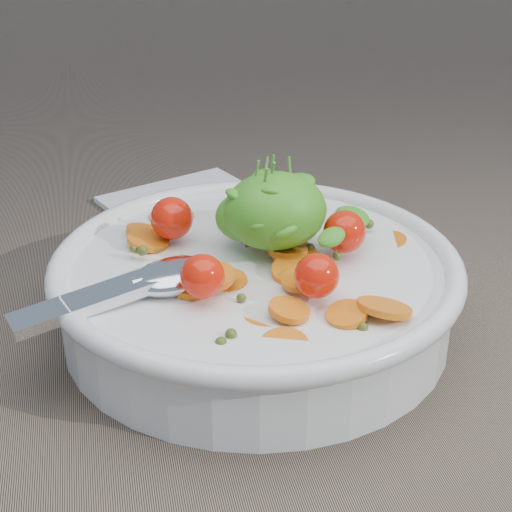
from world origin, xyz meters
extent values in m
plane|color=#756354|center=(0.00, 0.00, 0.00)|extent=(6.00, 6.00, 0.00)
cylinder|color=white|center=(0.00, -0.02, 0.02)|extent=(0.26, 0.26, 0.05)
torus|color=white|center=(0.00, -0.02, 0.05)|extent=(0.27, 0.27, 0.01)
cylinder|color=white|center=(0.00, -0.02, 0.00)|extent=(0.13, 0.13, 0.01)
cylinder|color=brown|center=(0.00, -0.02, 0.02)|extent=(0.24, 0.24, 0.04)
cylinder|color=orange|center=(-0.07, 0.04, 0.05)|extent=(0.03, 0.03, 0.01)
cylinder|color=orange|center=(-0.04, -0.05, 0.05)|extent=(0.03, 0.03, 0.01)
cylinder|color=orange|center=(0.06, -0.10, 0.05)|extent=(0.04, 0.04, 0.02)
cylinder|color=orange|center=(0.01, -0.09, 0.05)|extent=(0.03, 0.03, 0.01)
cylinder|color=orange|center=(0.04, -0.10, 0.05)|extent=(0.03, 0.03, 0.01)
cylinder|color=orange|center=(0.02, -0.05, 0.05)|extent=(0.03, 0.03, 0.01)
cylinder|color=orange|center=(0.10, -0.01, 0.05)|extent=(0.04, 0.04, 0.01)
cylinder|color=orange|center=(0.03, -0.02, 0.05)|extent=(0.04, 0.04, 0.01)
cylinder|color=orange|center=(-0.01, -0.09, 0.05)|extent=(0.03, 0.03, 0.01)
cylinder|color=orange|center=(0.02, -0.02, 0.06)|extent=(0.04, 0.04, 0.01)
cylinder|color=orange|center=(0.02, -0.06, 0.06)|extent=(0.04, 0.04, 0.01)
cylinder|color=orange|center=(-0.07, 0.02, 0.05)|extent=(0.03, 0.03, 0.01)
cylinder|color=orange|center=(-0.05, 0.06, 0.05)|extent=(0.04, 0.04, 0.01)
cylinder|color=orange|center=(-0.03, -0.05, 0.06)|extent=(0.03, 0.03, 0.01)
cylinder|color=orange|center=(-0.04, -0.05, 0.05)|extent=(0.03, 0.03, 0.00)
cylinder|color=orange|center=(0.01, 0.00, 0.05)|extent=(0.04, 0.04, 0.01)
cylinder|color=orange|center=(-0.02, -0.04, 0.05)|extent=(0.04, 0.04, 0.01)
cylinder|color=orange|center=(0.00, -0.12, 0.05)|extent=(0.04, 0.04, 0.01)
sphere|color=#45501A|center=(0.09, 0.01, 0.06)|extent=(0.01, 0.01, 0.01)
sphere|color=#45501A|center=(-0.03, -0.11, 0.05)|extent=(0.01, 0.01, 0.01)
sphere|color=#45501A|center=(-0.04, -0.04, 0.05)|extent=(0.01, 0.01, 0.01)
sphere|color=#45501A|center=(0.00, -0.08, 0.05)|extent=(0.01, 0.01, 0.01)
sphere|color=#45501A|center=(0.04, -0.02, 0.05)|extent=(0.01, 0.01, 0.01)
sphere|color=#45501A|center=(0.02, 0.00, 0.05)|extent=(0.01, 0.01, 0.01)
sphere|color=#45501A|center=(-0.08, 0.00, 0.06)|extent=(0.01, 0.01, 0.01)
sphere|color=#45501A|center=(0.04, -0.11, 0.05)|extent=(0.01, 0.01, 0.01)
sphere|color=#45501A|center=(0.05, -0.04, 0.06)|extent=(0.01, 0.01, 0.01)
sphere|color=#45501A|center=(-0.02, -0.07, 0.05)|extent=(0.01, 0.01, 0.01)
sphere|color=#45501A|center=(-0.07, 0.00, 0.06)|extent=(0.01, 0.01, 0.01)
sphere|color=#45501A|center=(-0.10, -0.04, 0.05)|extent=(0.01, 0.01, 0.01)
sphere|color=#45501A|center=(-0.04, -0.11, 0.05)|extent=(0.01, 0.01, 0.01)
sphere|color=red|center=(0.06, -0.03, 0.07)|extent=(0.03, 0.03, 0.03)
sphere|color=red|center=(0.02, 0.03, 0.07)|extent=(0.03, 0.03, 0.03)
sphere|color=red|center=(-0.05, 0.02, 0.07)|extent=(0.03, 0.03, 0.03)
sphere|color=red|center=(-0.04, -0.06, 0.07)|extent=(0.03, 0.03, 0.03)
sphere|color=red|center=(0.03, -0.08, 0.07)|extent=(0.03, 0.03, 0.03)
ellipsoid|color=green|center=(0.02, -0.01, 0.08)|extent=(0.07, 0.06, 0.05)
ellipsoid|color=green|center=(0.00, 0.00, 0.07)|extent=(0.04, 0.04, 0.03)
ellipsoid|color=green|center=(0.01, -0.02, 0.09)|extent=(0.03, 0.03, 0.03)
ellipsoid|color=green|center=(0.03, -0.01, 0.09)|extent=(0.03, 0.03, 0.02)
ellipsoid|color=green|center=(0.02, -0.02, 0.09)|extent=(0.03, 0.02, 0.02)
ellipsoid|color=green|center=(0.02, -0.02, 0.09)|extent=(0.02, 0.02, 0.01)
ellipsoid|color=green|center=(0.01, -0.01, 0.09)|extent=(0.03, 0.03, 0.02)
ellipsoid|color=green|center=(0.01, -0.01, 0.10)|extent=(0.03, 0.03, 0.02)
ellipsoid|color=green|center=(0.00, -0.01, 0.08)|extent=(0.03, 0.03, 0.02)
ellipsoid|color=green|center=(0.02, -0.04, 0.08)|extent=(0.03, 0.03, 0.02)
ellipsoid|color=green|center=(0.02, -0.03, 0.08)|extent=(0.02, 0.02, 0.02)
ellipsoid|color=green|center=(0.04, -0.04, 0.07)|extent=(0.02, 0.02, 0.02)
ellipsoid|color=green|center=(0.01, -0.02, 0.10)|extent=(0.02, 0.02, 0.02)
ellipsoid|color=green|center=(0.03, -0.01, 0.10)|extent=(0.03, 0.03, 0.01)
ellipsoid|color=green|center=(0.07, -0.01, 0.07)|extent=(0.03, 0.03, 0.01)
ellipsoid|color=green|center=(0.01, -0.01, 0.09)|extent=(0.03, 0.03, 0.02)
ellipsoid|color=green|center=(-0.01, -0.01, 0.09)|extent=(0.03, 0.02, 0.02)
ellipsoid|color=green|center=(0.01, 0.00, 0.08)|extent=(0.02, 0.02, 0.01)
ellipsoid|color=green|center=(0.01, 0.00, 0.10)|extent=(0.03, 0.03, 0.02)
ellipsoid|color=green|center=(0.02, 0.02, 0.09)|extent=(0.03, 0.03, 0.02)
ellipsoid|color=green|center=(0.02, -0.01, 0.09)|extent=(0.03, 0.03, 0.02)
ellipsoid|color=green|center=(0.00, -0.03, 0.08)|extent=(0.03, 0.03, 0.01)
ellipsoid|color=green|center=(0.00, 0.00, 0.09)|extent=(0.03, 0.03, 0.02)
cylinder|color=#4C8C33|center=(0.01, 0.00, 0.09)|extent=(0.01, 0.02, 0.04)
cylinder|color=#4C8C33|center=(0.01, 0.00, 0.09)|extent=(0.01, 0.02, 0.04)
cylinder|color=#4C8C33|center=(0.02, 0.00, 0.09)|extent=(0.01, 0.01, 0.04)
cylinder|color=#4C8C33|center=(0.00, 0.00, 0.09)|extent=(0.01, 0.01, 0.04)
cylinder|color=#4C8C33|center=(0.03, -0.01, 0.09)|extent=(0.00, 0.01, 0.04)
cylinder|color=#4C8C33|center=(0.01, -0.01, 0.09)|extent=(0.01, 0.01, 0.04)
ellipsoid|color=silver|center=(-0.05, -0.04, 0.06)|extent=(0.07, 0.06, 0.02)
cube|color=silver|center=(-0.10, -0.05, 0.06)|extent=(0.12, 0.06, 0.02)
cylinder|color=silver|center=(-0.07, -0.05, 0.06)|extent=(0.02, 0.02, 0.01)
cube|color=white|center=(-0.02, 0.20, 0.00)|extent=(0.17, 0.16, 0.01)
camera|label=1|loc=(-0.10, -0.47, 0.29)|focal=55.00mm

